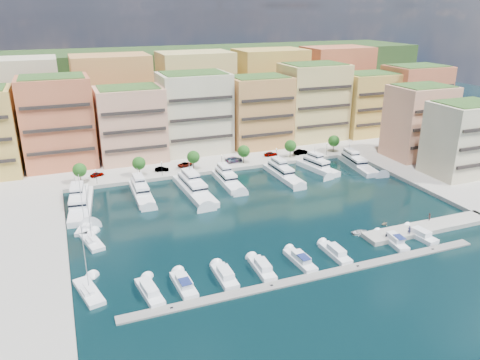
{
  "coord_description": "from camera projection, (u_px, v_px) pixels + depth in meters",
  "views": [
    {
      "loc": [
        -42.86,
        -93.88,
        46.65
      ],
      "look_at": [
        -3.42,
        7.35,
        6.0
      ],
      "focal_mm": 35.0,
      "sensor_mm": 36.0,
      "label": 1
    }
  ],
  "objects": [
    {
      "name": "cruiser_3",
      "position": [
        262.0,
        268.0,
        87.32
      ],
      "size": [
        2.89,
        8.7,
        2.55
      ],
      "color": "white",
      "rests_on": "ground"
    },
    {
      "name": "tree_5",
      "position": [
        334.0,
        141.0,
        154.03
      ],
      "size": [
        3.8,
        3.8,
        5.65
      ],
      "color": "#473323",
      "rests_on": "north_quay"
    },
    {
      "name": "apartment_3",
      "position": [
        195.0,
        113.0,
        152.71
      ],
      "size": [
        22.0,
        16.5,
        25.8
      ],
      "color": "beige",
      "rests_on": "north_quay"
    },
    {
      "name": "backblock_2",
      "position": [
        196.0,
        93.0,
        173.52
      ],
      "size": [
        26.0,
        18.0,
        30.0
      ],
      "primitive_type": "cube",
      "color": "tan",
      "rests_on": "north_quay"
    },
    {
      "name": "apartment_1",
      "position": [
        58.0,
        122.0,
        138.25
      ],
      "size": [
        20.0,
        16.5,
        26.8
      ],
      "color": "#D66E47",
      "rests_on": "north_quay"
    },
    {
      "name": "cruiser_4",
      "position": [
        300.0,
        260.0,
        90.01
      ],
      "size": [
        3.02,
        9.1,
        2.66
      ],
      "color": "white",
      "rests_on": "ground"
    },
    {
      "name": "backblock_1",
      "position": [
        113.0,
        99.0,
        163.32
      ],
      "size": [
        26.0,
        18.0,
        30.0
      ],
      "primitive_type": "cube",
      "color": "tan",
      "rests_on": "north_quay"
    },
    {
      "name": "car_0",
      "position": [
        97.0,
        174.0,
        132.67
      ],
      "size": [
        4.18,
        2.91,
        1.32
      ],
      "primitive_type": "imported",
      "rotation": [
        0.0,
        0.0,
        1.96
      ],
      "color": "gray",
      "rests_on": "north_quay"
    },
    {
      "name": "cruiser_1",
      "position": [
        184.0,
        285.0,
        82.17
      ],
      "size": [
        3.14,
        8.8,
        2.66
      ],
      "color": "white",
      "rests_on": "ground"
    },
    {
      "name": "sailboat_1",
      "position": [
        92.0,
        242.0,
        97.55
      ],
      "size": [
        4.78,
        9.35,
        13.2
      ],
      "color": "white",
      "rests_on": "ground"
    },
    {
      "name": "yacht_1",
      "position": [
        141.0,
        192.0,
        121.81
      ],
      "size": [
        4.31,
        17.88,
        7.3
      ],
      "color": "white",
      "rests_on": "ground"
    },
    {
      "name": "lamppost_4",
      "position": [
        327.0,
        147.0,
        150.98
      ],
      "size": [
        0.3,
        0.3,
        4.2
      ],
      "color": "black",
      "rests_on": "north_quay"
    },
    {
      "name": "yacht_0",
      "position": [
        81.0,
        202.0,
        114.92
      ],
      "size": [
        7.53,
        22.62,
        7.3
      ],
      "color": "white",
      "rests_on": "ground"
    },
    {
      "name": "car_5",
      "position": [
        301.0,
        152.0,
        152.49
      ],
      "size": [
        5.09,
        2.25,
        1.62
      ],
      "primitive_type": "imported",
      "rotation": [
        0.0,
        0.0,
        1.68
      ],
      "color": "gray",
      "rests_on": "north_quay"
    },
    {
      "name": "apartment_2",
      "position": [
        131.0,
        124.0,
        144.34
      ],
      "size": [
        20.0,
        15.5,
        22.8
      ],
      "color": "#E0A27D",
      "rests_on": "north_quay"
    },
    {
      "name": "apartment_7",
      "position": [
        414.0,
        98.0,
        178.63
      ],
      "size": [
        22.0,
        16.5,
        24.8
      ],
      "color": "#D66E47",
      "rests_on": "north_quay"
    },
    {
      "name": "car_2",
      "position": [
        186.0,
        164.0,
        140.99
      ],
      "size": [
        5.31,
        3.84,
        1.34
      ],
      "primitive_type": "imported",
      "rotation": [
        0.0,
        0.0,
        1.94
      ],
      "color": "gray",
      "rests_on": "north_quay"
    },
    {
      "name": "cruiser_2",
      "position": [
        225.0,
        276.0,
        84.8
      ],
      "size": [
        2.76,
        8.38,
        2.55
      ],
      "color": "white",
      "rests_on": "ground"
    },
    {
      "name": "backblock_3",
      "position": [
        269.0,
        89.0,
        183.73
      ],
      "size": [
        26.0,
        18.0,
        30.0
      ],
      "primitive_type": "cube",
      "color": "gold",
      "rests_on": "north_quay"
    },
    {
      "name": "lamppost_2",
      "position": [
        222.0,
        159.0,
        138.74
      ],
      "size": [
        0.3,
        0.3,
        4.2
      ],
      "color": "black",
      "rests_on": "north_quay"
    },
    {
      "name": "backblock_0",
      "position": [
        20.0,
        105.0,
        153.12
      ],
      "size": [
        26.0,
        18.0,
        30.0
      ],
      "primitive_type": "cube",
      "color": "beige",
      "rests_on": "north_quay"
    },
    {
      "name": "yacht_5",
      "position": [
        317.0,
        166.0,
        140.84
      ],
      "size": [
        7.14,
        15.82,
        7.3
      ],
      "color": "white",
      "rests_on": "ground"
    },
    {
      "name": "cruiser_0",
      "position": [
        150.0,
        292.0,
        80.14
      ],
      "size": [
        3.8,
        9.39,
        2.55
      ],
      "color": "white",
      "rests_on": "ground"
    },
    {
      "name": "tender_1",
      "position": [
        384.0,
        223.0,
        105.66
      ],
      "size": [
        1.76,
        1.57,
        0.84
      ],
      "primitive_type": "imported",
      "rotation": [
        0.0,
        0.0,
        1.7
      ],
      "color": "#C7B598",
      "rests_on": "ground"
    },
    {
      "name": "car_3",
      "position": [
        234.0,
        159.0,
        144.9
      ],
      "size": [
        6.21,
        3.45,
        1.7
      ],
      "primitive_type": "imported",
      "rotation": [
        0.0,
        0.0,
        1.76
      ],
      "color": "gray",
      "rests_on": "north_quay"
    },
    {
      "name": "person_1",
      "position": [
        429.0,
        217.0,
        105.57
      ],
      "size": [
        1.08,
        1.04,
        1.75
      ],
      "primitive_type": "imported",
      "rotation": [
        0.0,
        0.0,
        3.79
      ],
      "color": "#442B28",
      "rests_on": "finger_pier"
    },
    {
      "name": "cruiser_7",
      "position": [
        394.0,
        241.0,
        97.48
      ],
      "size": [
        3.29,
        8.76,
        2.66
      ],
      "color": "white",
      "rests_on": "ground"
    },
    {
      "name": "tree_0",
      "position": [
        80.0,
        170.0,
        126.82
      ],
      "size": [
        3.8,
        3.8,
        5.65
      ],
      "color": "#473323",
      "rests_on": "north_quay"
    },
    {
      "name": "car_4",
      "position": [
        271.0,
        154.0,
        150.63
      ],
      "size": [
        4.51,
        2.03,
        1.5
      ],
      "primitive_type": "imported",
      "rotation": [
        0.0,
        0.0,
        1.51
      ],
      "color": "gray",
      "rests_on": "north_quay"
    },
    {
      "name": "apartment_6",
      "position": [
        367.0,
        104.0,
        173.93
      ],
      "size": [
        20.0,
        15.5,
        22.8
      ],
      "color": "gold",
      "rests_on": "north_quay"
    },
    {
      "name": "north_quay",
      "position": [
        193.0,
        145.0,
        166.96
      ],
      "size": [
        220.0,
        64.0,
        2.0
      ],
      "primitive_type": "cube",
      "color": "#9E998E",
      "rests_on": "ground"
    },
    {
      "name": "tree_1",
      "position": [
        139.0,
        163.0,
        132.26
      ],
      "size": [
        3.8,
        3.8,
        5.65
      ],
      "color": "#473323",
      "rests_on": "north_quay"
    },
    {
      "name": "apartment_east_a",
      "position": [
        419.0,
        122.0,
        147.07
      ],
      "size": [
        18.0,
        14.5,
        22.8
      ],
      "color": "#E0A27D",
      "rests_on": "east_quay"
    },
    {
      "name": "cruiser_8",
      "position": [
        420.0,
        235.0,
        99.86
      ],
      "size": [
        3.69,
        8.32,
        2.55
      ],
      "color": "white",
      "rests_on": "ground"
    },
    {
      "name": "yacht_6",
      "position": [
        357.0,
        163.0,
        143.72
      ],
      "size": [
        6.8,
        19.58,
        7.3
      ],
      "color": "white",
      "rests_on": "ground"
    },
    {
      "name": "yacht_3",
      "position": [
        227.0,
        179.0,
        130.3
      ],
      "size": [
        4.52,
        17.1,
        7.3
      ],
      "color": "white",
      "rests_on": "ground"
    },
    {
      "name": "tender_0",
      "position": [
        360.0,
        232.0,
        101.71
      ],
      "size": [
        3.8,
        2.75,
        0.77
      ],
      "primitive_type": "imported",
      "rotation": [
        0.0,
        0.0,
        1.59
      ],
      "color": "silver",
      "rests_on": "ground"
    },
    {
      "name": "tree_4",
      "position": [
        290.0,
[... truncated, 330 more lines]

